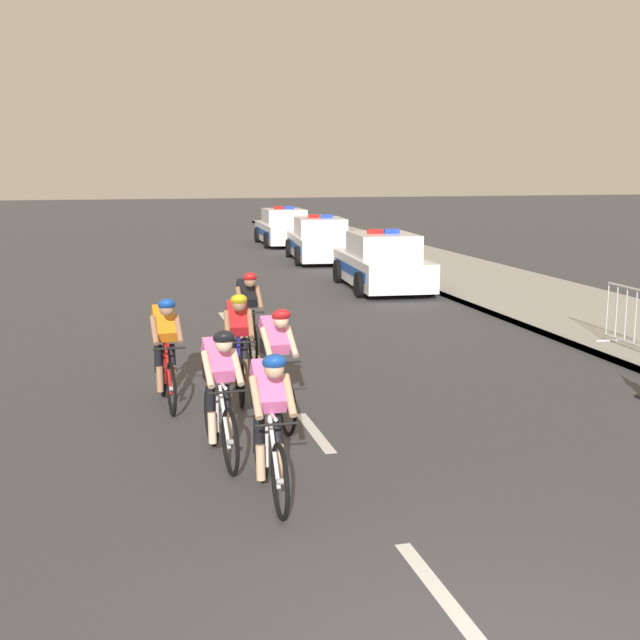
{
  "coord_description": "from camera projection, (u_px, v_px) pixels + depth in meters",
  "views": [
    {
      "loc": [
        -2.35,
        -4.07,
        3.23
      ],
      "look_at": [
        0.47,
        7.14,
        1.1
      ],
      "focal_mm": 47.18,
      "sensor_mm": 36.0,
      "label": 1
    }
  ],
  "objects": [
    {
      "name": "kerb_edge",
      "position": [
        467.0,
        302.0,
        19.75
      ],
      "size": [
        0.16,
        60.0,
        0.13
      ],
      "primitive_type": "cube",
      "color": "#9E9E99",
      "rests_on": "ground"
    },
    {
      "name": "police_car_second",
      "position": [
        320.0,
        241.0,
        28.68
      ],
      "size": [
        2.32,
        4.55,
        1.59
      ],
      "color": "white",
      "rests_on": "ground"
    },
    {
      "name": "cyclist_sixth",
      "position": [
        248.0,
        315.0,
        13.97
      ],
      "size": [
        0.42,
        1.72,
        1.56
      ],
      "color": "black",
      "rests_on": "ground"
    },
    {
      "name": "cyclist_second",
      "position": [
        220.0,
        392.0,
        9.21
      ],
      "size": [
        0.44,
        1.72,
        1.56
      ],
      "color": "black",
      "rests_on": "ground"
    },
    {
      "name": "cyclist_third",
      "position": [
        276.0,
        363.0,
        10.53
      ],
      "size": [
        0.44,
        1.72,
        1.56
      ],
      "color": "black",
      "rests_on": "ground"
    },
    {
      "name": "police_car_nearest",
      "position": [
        382.0,
        263.0,
        22.19
      ],
      "size": [
        2.23,
        4.51,
        1.59
      ],
      "color": "white",
      "rests_on": "ground"
    },
    {
      "name": "cyclist_fifth",
      "position": [
        238.0,
        344.0,
        11.7
      ],
      "size": [
        0.44,
        1.72,
        1.56
      ],
      "color": "black",
      "rests_on": "ground"
    },
    {
      "name": "sidewalk_slab",
      "position": [
        543.0,
        299.0,
        20.22
      ],
      "size": [
        4.12,
        60.0,
        0.12
      ],
      "primitive_type": "cube",
      "color": "#A3A099",
      "rests_on": "ground"
    },
    {
      "name": "cyclist_fourth",
      "position": [
        166.0,
        349.0,
        11.32
      ],
      "size": [
        0.43,
        1.72,
        1.56
      ],
      "color": "black",
      "rests_on": "ground"
    },
    {
      "name": "lane_markings_centre",
      "position": [
        315.0,
        432.0,
        10.32
      ],
      "size": [
        0.14,
        17.6,
        0.01
      ],
      "color": "white",
      "rests_on": "ground"
    },
    {
      "name": "cyclist_lead",
      "position": [
        270.0,
        422.0,
        8.12
      ],
      "size": [
        0.42,
        1.72,
        1.56
      ],
      "color": "black",
      "rests_on": "ground"
    },
    {
      "name": "police_car_third",
      "position": [
        284.0,
        228.0,
        34.51
      ],
      "size": [
        2.11,
        4.46,
        1.59
      ],
      "color": "white",
      "rests_on": "ground"
    }
  ]
}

